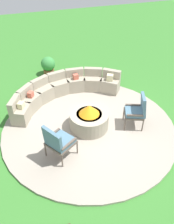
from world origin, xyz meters
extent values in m
plane|color=#387A2D|center=(0.00, 0.00, 0.00)|extent=(24.00, 24.00, 0.00)
cylinder|color=#9E9384|center=(0.00, 0.00, 0.03)|extent=(4.93, 4.93, 0.06)
cylinder|color=#9E937F|center=(0.00, 0.00, 0.30)|extent=(1.10, 1.10, 0.48)
cylinder|color=black|center=(0.00, 0.00, 0.51)|extent=(0.71, 0.71, 0.06)
cone|color=orange|center=(0.00, 0.00, 0.68)|extent=(0.57, 0.57, 0.28)
cube|color=#9E937F|center=(1.24, 1.57, 0.29)|extent=(0.76, 0.73, 0.47)
cube|color=#9E937F|center=(1.33, 1.68, 0.67)|extent=(0.58, 0.50, 0.28)
cube|color=#9E937F|center=(0.73, 1.86, 0.29)|extent=(0.73, 0.64, 0.47)
cube|color=#9E937F|center=(0.78, 2.00, 0.67)|extent=(0.63, 0.37, 0.28)
cube|color=#9E937F|center=(0.15, 1.99, 0.29)|extent=(0.64, 0.49, 0.47)
cube|color=#9E937F|center=(0.16, 2.14, 0.67)|extent=(0.62, 0.20, 0.28)
cube|color=#9E937F|center=(-0.45, 1.95, 0.29)|extent=(0.69, 0.57, 0.47)
cube|color=#9E937F|center=(-0.48, 2.09, 0.67)|extent=(0.63, 0.29, 0.28)
cube|color=#9E937F|center=(-1.00, 1.73, 0.29)|extent=(0.75, 0.69, 0.47)
cube|color=#9E937F|center=(-1.07, 1.86, 0.67)|extent=(0.61, 0.44, 0.28)
cube|color=#9E937F|center=(-1.47, 1.36, 0.29)|extent=(0.74, 0.75, 0.47)
cube|color=#9E937F|center=(-1.57, 1.46, 0.67)|extent=(0.53, 0.56, 0.28)
cube|color=#9E937F|center=(-1.80, 0.87, 0.29)|extent=(0.67, 0.74, 0.47)
cube|color=#9E937F|center=(-1.93, 0.93, 0.67)|extent=(0.41, 0.62, 0.28)
cube|color=#BC5B47|center=(0.14, 1.94, 0.61)|extent=(0.18, 0.16, 0.17)
cube|color=beige|center=(1.21, 1.53, 0.63)|extent=(0.27, 0.26, 0.21)
cube|color=#BC5B47|center=(-1.43, 1.33, 0.61)|extent=(0.21, 0.22, 0.17)
cube|color=beige|center=(-1.76, 0.85, 0.62)|extent=(0.23, 0.24, 0.18)
cylinder|color=brown|center=(-0.91, -0.40, 0.25)|extent=(0.04, 0.04, 0.38)
cylinder|color=brown|center=(-0.59, -0.87, 0.25)|extent=(0.04, 0.04, 0.38)
cylinder|color=brown|center=(-1.36, -0.71, 0.25)|extent=(0.04, 0.04, 0.38)
cylinder|color=brown|center=(-1.04, -1.18, 0.25)|extent=(0.04, 0.04, 0.38)
cube|color=brown|center=(-0.98, -0.79, 0.47)|extent=(0.82, 0.83, 0.05)
cube|color=slate|center=(-0.98, -0.79, 0.54)|extent=(0.76, 0.76, 0.09)
cube|color=slate|center=(-1.18, -0.93, 0.78)|extent=(0.41, 0.58, 0.62)
cube|color=brown|center=(-1.13, -0.57, 0.60)|extent=(0.44, 0.32, 0.04)
cube|color=brown|center=(-0.82, -1.01, 0.60)|extent=(0.44, 0.32, 0.04)
cylinder|color=brown|center=(0.91, -0.44, 0.25)|extent=(0.04, 0.04, 0.38)
cylinder|color=brown|center=(1.08, 0.03, 0.25)|extent=(0.04, 0.04, 0.38)
cylinder|color=brown|center=(1.37, -0.60, 0.25)|extent=(0.04, 0.04, 0.38)
cylinder|color=brown|center=(1.54, -0.14, 0.25)|extent=(0.04, 0.04, 0.38)
cube|color=brown|center=(1.22, -0.29, 0.47)|extent=(0.68, 0.68, 0.05)
cube|color=slate|center=(1.22, -0.29, 0.54)|extent=(0.62, 0.63, 0.09)
cube|color=slate|center=(1.43, -0.36, 0.78)|extent=(0.30, 0.53, 0.60)
cube|color=brown|center=(1.14, -0.51, 0.60)|extent=(0.44, 0.20, 0.04)
cube|color=brown|center=(1.30, -0.06, 0.60)|extent=(0.44, 0.20, 0.04)
cylinder|color=brown|center=(-0.53, 3.49, 0.11)|extent=(0.41, 0.41, 0.22)
sphere|color=#3D8E42|center=(-0.53, 3.49, 0.45)|extent=(0.54, 0.54, 0.54)
sphere|color=yellow|center=(-0.47, 3.49, 0.55)|extent=(0.18, 0.18, 0.18)
camera|label=1|loc=(-1.61, -4.98, 4.72)|focal=38.99mm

